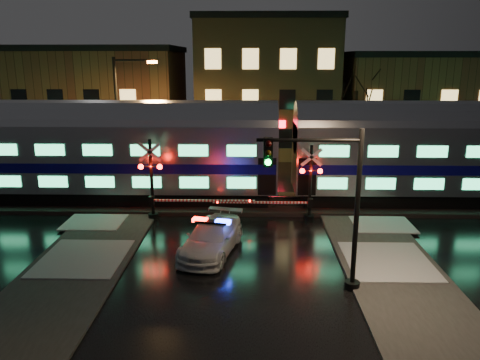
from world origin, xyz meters
The scene contains 13 objects.
ground centered at (0.00, 0.00, 0.00)m, with size 120.00×120.00×0.00m, color black.
ballast centered at (0.00, 5.00, 0.12)m, with size 90.00×4.20×0.24m, color black.
sidewalk_left centered at (-6.50, -6.00, 0.06)m, with size 4.00×20.00×0.12m, color #2D2D2D.
sidewalk_right centered at (6.50, -6.00, 0.06)m, with size 4.00×20.00×0.12m, color #2D2D2D.
building_left centered at (-13.00, 22.00, 4.50)m, with size 14.00×10.00×9.00m, color brown.
building_mid centered at (2.00, 22.50, 5.75)m, with size 12.00×11.00×11.50m, color brown.
building_right centered at (15.00, 22.00, 4.25)m, with size 12.00×10.00×8.50m, color brown.
train centered at (2.67, 5.00, 3.38)m, with size 51.00×3.12×5.92m.
police_car centered at (-1.04, -1.98, 0.72)m, with size 3.01×5.20×1.58m.
crossing_signal_right centered at (3.46, 2.31, 1.70)m, with size 5.81×0.66×4.11m.
crossing_signal_left centered at (-4.22, 2.31, 1.82)m, with size 6.19×0.67×4.38m.
traffic_light centered at (3.57, -5.31, 3.23)m, with size 3.93×0.71×6.08m.
streetlight centered at (-7.78, 9.00, 4.92)m, with size 2.85×0.30×8.53m.
Camera 1 is at (0.69, -21.40, 8.43)m, focal length 35.00 mm.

